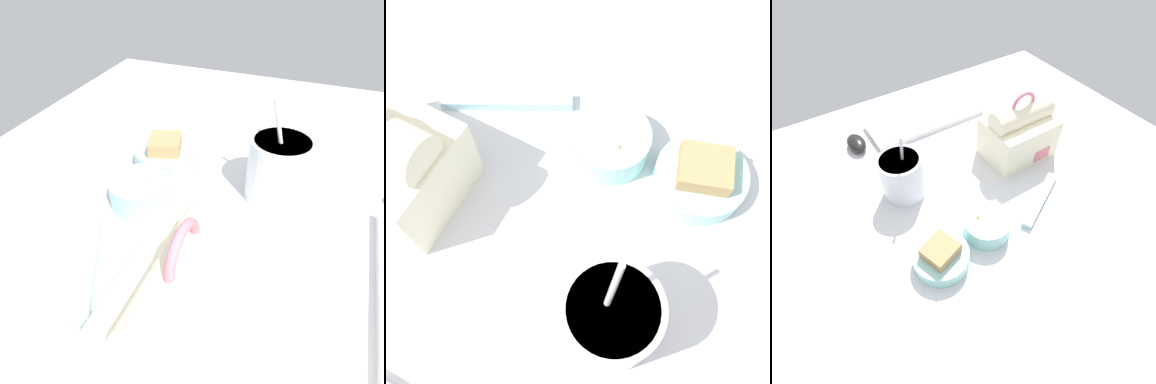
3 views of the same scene
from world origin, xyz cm
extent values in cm
cube|color=silver|center=(0.00, 0.00, 1.00)|extent=(140.00, 110.00, 2.00)
cube|color=silver|center=(8.35, 33.15, 2.90)|extent=(37.02, 14.34, 1.80)
cube|color=white|center=(8.35, 33.15, 3.95)|extent=(34.06, 11.76, 0.30)
cube|color=#EFE5C1|center=(23.38, 4.47, 7.87)|extent=(18.69, 14.05, 11.73)
cylinder|color=#EFE5C1|center=(23.38, 4.47, 15.51)|extent=(17.76, 6.45, 6.45)
cube|color=#DB707F|center=(26.65, -2.66, 5.23)|extent=(5.23, 0.30, 3.52)
torus|color=#DB707F|center=(23.38, 4.47, 18.41)|extent=(7.54, 1.00, 7.54)
cylinder|color=silver|center=(-10.60, 8.51, 7.78)|extent=(10.96, 10.96, 11.57)
cylinder|color=orange|center=(-10.60, 8.51, 13.27)|extent=(9.65, 9.65, 0.60)
cylinder|color=silver|center=(-9.78, 7.96, 14.81)|extent=(0.70, 3.90, 13.08)
cylinder|color=#93D1CC|center=(-12.93, -14.36, 3.78)|extent=(12.38, 12.38, 3.56)
cube|color=#A87F51|center=(-12.93, -14.36, 5.74)|extent=(8.39, 7.99, 4.98)
cylinder|color=#93D1CC|center=(-0.21, -13.30, 4.42)|extent=(10.92, 10.92, 4.84)
ellipsoid|color=white|center=(1.43, -14.12, 5.44)|extent=(2.97, 2.97, 3.49)
cone|color=#F4DB84|center=(-1.58, -11.77, 5.75)|extent=(4.93, 4.93, 4.11)
sphere|color=#4C5623|center=(0.14, -16.61, 4.35)|extent=(1.31, 1.31, 1.31)
sphere|color=#4C5623|center=(0.60, -15.98, 4.35)|extent=(1.31, 1.31, 1.31)
ellipsoid|color=black|center=(-15.15, 32.37, 3.75)|extent=(5.08, 8.54, 3.49)
cube|color=#99C6D6|center=(16.89, -13.42, 2.80)|extent=(18.18, 10.94, 1.60)
camera|label=1|loc=(45.63, 13.92, 44.48)|focal=35.00mm
camera|label=2|loc=(-11.70, 18.08, 62.00)|focal=45.00mm
camera|label=3|loc=(-25.85, -43.31, 62.30)|focal=28.00mm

